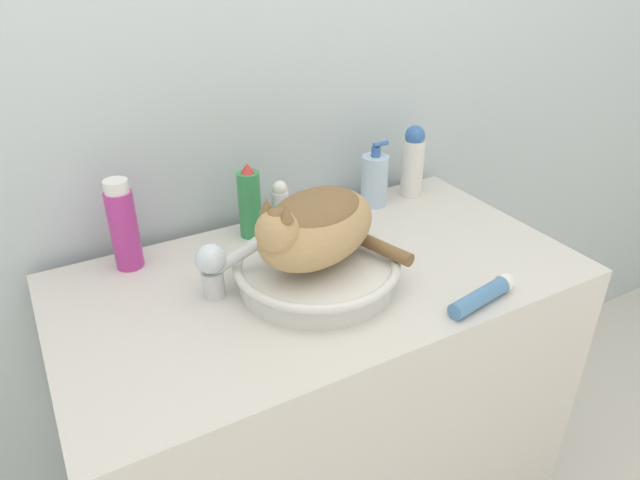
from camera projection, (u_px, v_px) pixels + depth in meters
name	position (u px, v px, depth m)	size (l,w,h in m)	color
wall_back	(247.00, 82.00, 1.33)	(8.00, 0.05, 2.40)	silver
vanity_counter	(321.00, 419.00, 1.43)	(1.11, 0.60, 0.87)	beige
sink_basin	(317.00, 270.00, 1.17)	(0.34, 0.34, 0.06)	silver
cat	(315.00, 225.00, 1.11)	(0.33, 0.28, 0.17)	tan
faucet	(217.00, 264.00, 1.12)	(0.15, 0.08, 0.13)	silver
lotion_bottle_white	(413.00, 161.00, 1.53)	(0.06, 0.06, 0.20)	white
soap_pump_bottle	(375.00, 180.00, 1.49)	(0.07, 0.07, 0.17)	silver
spray_bottle_trigger	(250.00, 203.00, 1.33)	(0.05, 0.05, 0.18)	#338C4C
shampoo_bottle_tall	(123.00, 226.00, 1.20)	(0.06, 0.06, 0.20)	#B2338C
deodorant_stick	(280.00, 205.00, 1.37)	(0.04, 0.04, 0.12)	silver
cream_tube	(482.00, 296.00, 1.12)	(0.17, 0.06, 0.04)	#4C7FB2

